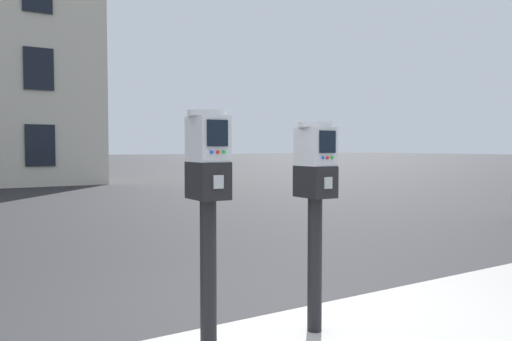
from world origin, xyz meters
TOP-DOWN VIEW (x-y plane):
  - parking_meter_near_kerb at (-0.34, -0.21)m, footprint 0.22×0.25m
  - parking_meter_twin_adjacent at (0.40, -0.21)m, footprint 0.22×0.25m

SIDE VIEW (x-z plane):
  - parking_meter_twin_adjacent at x=0.40m, z-range 0.39..1.69m
  - parking_meter_near_kerb at x=-0.34m, z-range 0.39..1.74m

